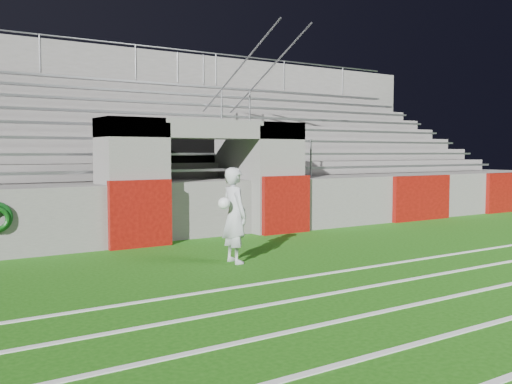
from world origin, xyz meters
TOP-DOWN VIEW (x-y plane):
  - ground at (0.00, 0.00)m, footprint 90.00×90.00m
  - stadium_structure at (0.00, 7.97)m, footprint 26.00×8.48m
  - goalkeeper_with_ball at (-1.06, 0.57)m, footprint 0.57×0.61m

SIDE VIEW (x-z plane):
  - ground at x=0.00m, z-range 0.00..0.00m
  - goalkeeper_with_ball at x=-1.06m, z-range 0.00..1.65m
  - stadium_structure at x=0.00m, z-range -1.22..4.20m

